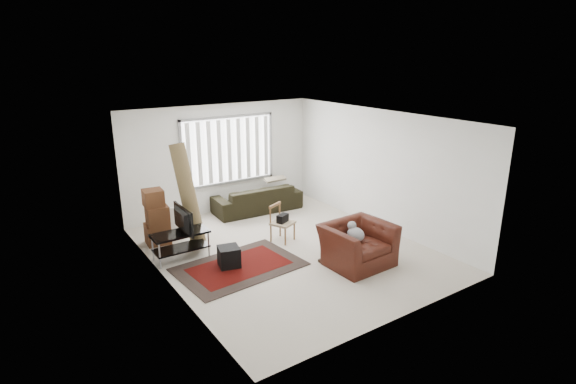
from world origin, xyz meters
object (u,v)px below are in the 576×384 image
moving_boxes (156,219)px  sofa (257,195)px  side_chair (282,221)px  armchair (358,242)px  tv_stand (181,240)px

moving_boxes → sofa: 2.86m
sofa → side_chair: (-0.53, -1.96, 0.02)m
side_chair → armchair: 1.84m
moving_boxes → sofa: bearing=12.4°
moving_boxes → sofa: moving_boxes is taller
armchair → sofa: bearing=88.8°
moving_boxes → side_chair: size_ratio=1.47×
moving_boxes → armchair: moving_boxes is taller
side_chair → armchair: armchair is taller
moving_boxes → tv_stand: bearing=-82.0°
side_chair → armchair: bearing=-96.0°
tv_stand → armchair: bearing=-38.0°
moving_boxes → side_chair: moving_boxes is taller
tv_stand → moving_boxes: size_ratio=0.92×
moving_boxes → sofa: size_ratio=0.53×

